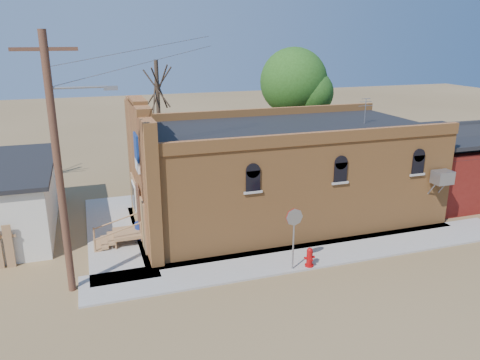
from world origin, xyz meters
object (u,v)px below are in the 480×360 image
object	(u,v)px
stop_sign	(294,223)
fire_hydrant	(310,257)
utility_pole	(59,162)
brick_bar	(279,172)
trash_barrel	(141,230)

from	to	relation	value
stop_sign	fire_hydrant	bearing A→B (deg)	21.57
utility_pole	stop_sign	xyz separation A→B (m)	(8.10, -1.20, -2.76)
brick_bar	utility_pole	world-z (taller)	utility_pole
fire_hydrant	stop_sign	bearing A→B (deg)	-176.13
trash_barrel	fire_hydrant	bearing A→B (deg)	-38.88
brick_bar	fire_hydrant	size ratio (longest dim) A/B	20.74
stop_sign	trash_barrel	bearing A→B (deg)	159.37
brick_bar	fire_hydrant	xyz separation A→B (m)	(-0.96, -5.50, -1.87)
utility_pole	trash_barrel	bearing A→B (deg)	51.81
brick_bar	stop_sign	bearing A→B (deg)	-107.08
brick_bar	fire_hydrant	bearing A→B (deg)	-99.95
fire_hydrant	stop_sign	world-z (taller)	stop_sign
stop_sign	trash_barrel	distance (m)	7.29
utility_pole	fire_hydrant	bearing A→B (deg)	-7.77
utility_pole	brick_bar	bearing A→B (deg)	23.69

